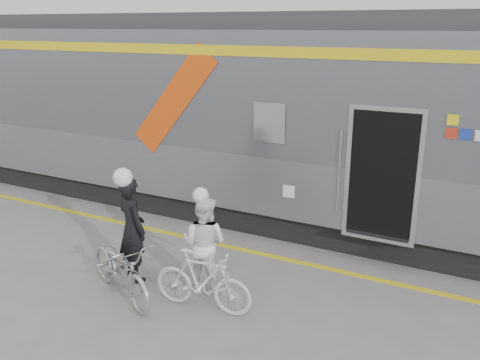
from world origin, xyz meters
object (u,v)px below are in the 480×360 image
Objects in this scene: man at (132,229)px; bicycle_left at (120,268)px; woman at (204,243)px; bicycle_right at (202,281)px.

man is 0.95× the size of bicycle_left.
man is at bearing 7.13° from woman.
man is 1.54m from bicycle_right.
man is 1.14× the size of woman.
bicycle_left is (0.20, -0.55, -0.38)m from man.
man is at bearing 73.20° from bicycle_right.
bicycle_right is (1.45, -0.29, -0.40)m from man.
bicycle_left is 1.28m from woman.
woman is at bearing 23.22° from bicycle_right.
bicycle_left is at bearing 134.40° from man.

